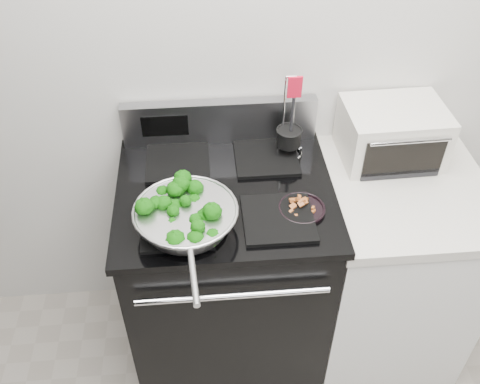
{
  "coord_description": "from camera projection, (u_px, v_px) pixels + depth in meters",
  "views": [
    {
      "loc": [
        -0.37,
        -0.04,
        2.23
      ],
      "look_at": [
        -0.25,
        1.36,
        0.98
      ],
      "focal_mm": 40.0,
      "sensor_mm": 36.0,
      "label": 1
    }
  ],
  "objects": [
    {
      "name": "counter",
      "position": [
        386.0,
        266.0,
        2.3
      ],
      "size": [
        0.62,
        0.68,
        0.92
      ],
      "color": "white",
      "rests_on": "floor"
    },
    {
      "name": "toaster_oven",
      "position": [
        392.0,
        133.0,
        2.06
      ],
      "size": [
        0.39,
        0.3,
        0.22
      ],
      "rotation": [
        0.0,
        0.0,
        0.03
      ],
      "color": "silver",
      "rests_on": "counter"
    },
    {
      "name": "back_wall",
      "position": [
        299.0,
        41.0,
        1.94
      ],
      "size": [
        4.0,
        0.02,
        2.7
      ],
      "primitive_type": "cube",
      "color": "beige",
      "rests_on": "ground"
    },
    {
      "name": "broccoli_pile",
      "position": [
        186.0,
        212.0,
        1.74
      ],
      "size": [
        0.27,
        0.27,
        0.09
      ],
      "primitive_type": null,
      "color": "#053004",
      "rests_on": "skillet"
    },
    {
      "name": "utensil_holder",
      "position": [
        289.0,
        141.0,
        2.05
      ],
      "size": [
        0.11,
        0.11,
        0.35
      ],
      "rotation": [
        0.0,
        0.0,
        0.02
      ],
      "color": "silver",
      "rests_on": "gas_range"
    },
    {
      "name": "skillet",
      "position": [
        186.0,
        217.0,
        1.75
      ],
      "size": [
        0.35,
        0.55,
        0.07
      ],
      "rotation": [
        0.0,
        0.0,
        0.07
      ],
      "color": "silver",
      "rests_on": "gas_range"
    },
    {
      "name": "bacon_plate",
      "position": [
        302.0,
        207.0,
        1.84
      ],
      "size": [
        0.16,
        0.16,
        0.04
      ],
      "rotation": [
        0.0,
        0.0,
        -0.14
      ],
      "color": "black",
      "rests_on": "gas_range"
    },
    {
      "name": "gas_range",
      "position": [
        227.0,
        272.0,
        2.24
      ],
      "size": [
        0.79,
        0.69,
        1.13
      ],
      "color": "black",
      "rests_on": "floor"
    }
  ]
}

